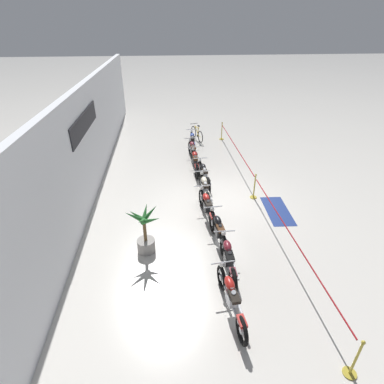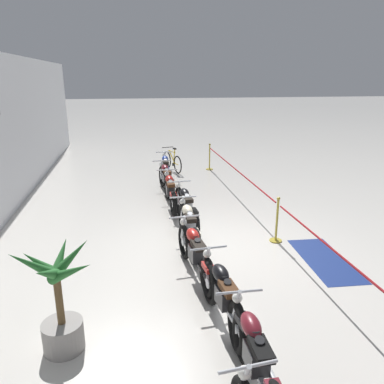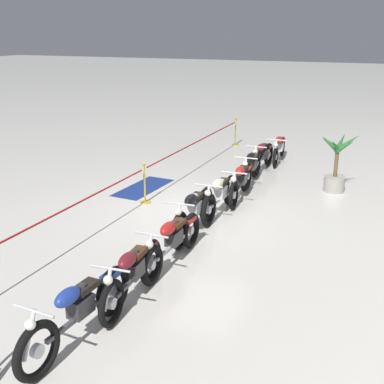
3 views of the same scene
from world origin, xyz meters
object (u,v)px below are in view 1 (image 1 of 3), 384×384
(stanchion_mid_left, at_px, (254,190))
(motorcycle_red_3, at_px, (207,207))
(floor_banner, at_px, (277,211))
(motorcycle_maroon_1, at_px, (228,259))
(bicycle, at_px, (197,134))
(motorcycle_black_2, at_px, (219,232))
(motorcycle_cream_4, at_px, (205,189))
(motorcycle_maroon_7, at_px, (193,151))
(motorcycle_red_6, at_px, (195,162))
(motorcycle_red_0, at_px, (231,297))
(motorcycle_blue_8, at_px, (192,142))
(stanchion_mid_right, at_px, (222,134))
(potted_palm_left_of_row, at_px, (145,233))
(stanchion_far_left, at_px, (268,201))
(motorcycle_black_5, at_px, (204,175))

(stanchion_mid_left, bearing_deg, motorcycle_red_3, 121.24)
(floor_banner, bearing_deg, motorcycle_maroon_1, 142.32)
(bicycle, bearing_deg, motorcycle_black_2, 177.46)
(motorcycle_cream_4, distance_m, motorcycle_maroon_7, 4.08)
(motorcycle_red_6, distance_m, motorcycle_maroon_7, 1.37)
(motorcycle_red_0, relative_size, motorcycle_blue_8, 0.95)
(motorcycle_maroon_1, bearing_deg, motorcycle_red_6, 1.65)
(motorcycle_cream_4, height_order, stanchion_mid_right, stanchion_mid_right)
(motorcycle_red_6, bearing_deg, motorcycle_maroon_1, -178.35)
(motorcycle_cream_4, height_order, potted_palm_left_of_row, potted_palm_left_of_row)
(motorcycle_maroon_1, xyz_separation_m, stanchion_far_left, (2.42, -1.89, 0.30))
(motorcycle_black_2, bearing_deg, motorcycle_red_6, 1.64)
(stanchion_far_left, height_order, stanchion_mid_right, same)
(motorcycle_red_3, height_order, motorcycle_blue_8, motorcycle_blue_8)
(motorcycle_black_2, bearing_deg, floor_banner, -56.97)
(motorcycle_red_0, bearing_deg, motorcycle_black_2, -3.63)
(motorcycle_red_3, distance_m, motorcycle_blue_8, 6.65)
(motorcycle_red_6, height_order, bicycle, bicycle)
(motorcycle_red_0, distance_m, motorcycle_cream_4, 5.32)
(motorcycle_red_6, distance_m, stanchion_mid_right, 4.73)
(motorcycle_blue_8, bearing_deg, stanchion_mid_left, -160.20)
(motorcycle_black_5, height_order, bicycle, motorcycle_black_5)
(bicycle, bearing_deg, floor_banner, -165.28)
(motorcycle_red_0, bearing_deg, motorcycle_red_3, -0.01)
(motorcycle_black_5, xyz_separation_m, stanchion_mid_left, (-1.26, -1.86, -0.13))
(motorcycle_black_5, distance_m, motorcycle_maroon_7, 2.85)
(potted_palm_left_of_row, height_order, stanchion_far_left, potted_palm_left_of_row)
(motorcycle_maroon_1, distance_m, stanchion_far_left, 3.09)
(motorcycle_red_3, bearing_deg, bicycle, -4.09)
(motorcycle_red_0, distance_m, motorcycle_blue_8, 10.67)
(motorcycle_red_3, relative_size, motorcycle_cream_4, 1.05)
(motorcycle_red_3, bearing_deg, stanchion_far_left, -97.59)
(stanchion_far_left, height_order, floor_banner, stanchion_far_left)
(motorcycle_red_6, xyz_separation_m, floor_banner, (-3.79, -2.72, -0.45))
(motorcycle_maroon_7, height_order, motorcycle_blue_8, motorcycle_blue_8)
(motorcycle_maroon_1, xyz_separation_m, motorcycle_maroon_7, (8.08, 0.16, 0.01))
(motorcycle_blue_8, bearing_deg, potted_palm_left_of_row, 164.61)
(motorcycle_blue_8, bearing_deg, motorcycle_red_0, 179.18)
(motorcycle_maroon_1, height_order, motorcycle_black_2, motorcycle_maroon_1)
(stanchion_mid_left, bearing_deg, floor_banner, -148.75)
(motorcycle_blue_8, bearing_deg, motorcycle_red_6, 176.85)
(motorcycle_red_0, distance_m, motorcycle_maroon_7, 9.40)
(motorcycle_red_0, distance_m, motorcycle_black_2, 2.58)
(potted_palm_left_of_row, bearing_deg, motorcycle_blue_8, -15.39)
(floor_banner, bearing_deg, motorcycle_red_0, 150.44)
(bicycle, relative_size, stanchion_mid_right, 1.56)
(motorcycle_red_6, height_order, floor_banner, motorcycle_red_6)
(stanchion_far_left, bearing_deg, stanchion_mid_left, 0.00)
(stanchion_mid_right, bearing_deg, bicycle, 87.53)
(floor_banner, bearing_deg, motorcycle_black_5, 50.38)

